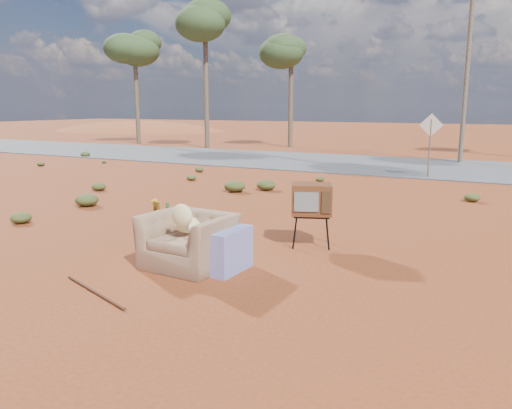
% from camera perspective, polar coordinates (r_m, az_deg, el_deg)
% --- Properties ---
extents(ground, '(140.00, 140.00, 0.00)m').
position_cam_1_polar(ground, '(7.49, -7.24, -7.81)').
color(ground, '#91381D').
rests_on(ground, ground).
extents(highway, '(140.00, 7.00, 0.04)m').
position_cam_1_polar(highway, '(21.34, 16.25, 4.25)').
color(highway, '#565659').
rests_on(highway, ground).
extents(dirt_mound, '(26.00, 18.00, 2.00)m').
position_cam_1_polar(dirt_mound, '(52.44, -13.33, 8.22)').
color(dirt_mound, '#9C4025').
rests_on(dirt_mound, ground).
extents(armchair, '(1.51, 0.94, 1.09)m').
position_cam_1_polar(armchair, '(7.63, -6.99, -3.44)').
color(armchair, '#8A684B').
rests_on(armchair, ground).
extents(tv_unit, '(0.83, 0.75, 1.11)m').
position_cam_1_polar(tv_unit, '(8.71, 6.40, 0.50)').
color(tv_unit, black).
rests_on(tv_unit, ground).
extents(side_table, '(0.55, 0.55, 0.90)m').
position_cam_1_polar(side_table, '(8.31, -10.96, -1.29)').
color(side_table, '#392614').
rests_on(side_table, ground).
extents(rusty_bar, '(1.52, 0.57, 0.04)m').
position_cam_1_polar(rusty_bar, '(7.00, -17.96, -9.47)').
color(rusty_bar, '#512315').
rests_on(rusty_bar, ground).
extents(road_sign, '(0.78, 0.06, 2.19)m').
position_cam_1_polar(road_sign, '(18.01, 19.32, 7.61)').
color(road_sign, brown).
rests_on(road_sign, ground).
extents(eucalyptus_far_left, '(3.20, 3.20, 7.10)m').
position_cam_1_polar(eucalyptus_far_left, '(34.13, -13.70, 16.77)').
color(eucalyptus_far_left, brown).
rests_on(eucalyptus_far_left, ground).
extents(eucalyptus_left, '(3.20, 3.20, 8.10)m').
position_cam_1_polar(eucalyptus_left, '(29.89, -5.85, 19.76)').
color(eucalyptus_left, brown).
rests_on(eucalyptus_left, ground).
extents(eucalyptus_near_left, '(3.20, 3.20, 6.60)m').
position_cam_1_polar(eucalyptus_near_left, '(30.46, 4.05, 16.84)').
color(eucalyptus_near_left, brown).
rests_on(eucalyptus_near_left, ground).
extents(utility_pole_center, '(1.40, 0.20, 8.00)m').
position_cam_1_polar(utility_pole_center, '(23.46, 23.01, 14.52)').
color(utility_pole_center, brown).
rests_on(utility_pole_center, ground).
extents(scrub_patch, '(17.49, 8.07, 0.33)m').
position_cam_1_polar(scrub_patch, '(11.55, 1.78, -0.24)').
color(scrub_patch, '#444A20').
rests_on(scrub_patch, ground).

